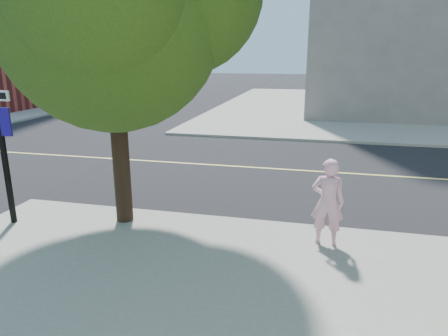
# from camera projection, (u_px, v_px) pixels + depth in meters

# --- Properties ---
(ground) EXTENTS (140.00, 140.00, 0.00)m
(ground) POSITION_uv_depth(u_px,v_px,m) (68.00, 207.00, 9.81)
(ground) COLOR black
(ground) RESTS_ON ground
(road_ew) EXTENTS (140.00, 9.00, 0.01)m
(road_ew) POSITION_uv_depth(u_px,v_px,m) (144.00, 161.00, 14.02)
(road_ew) COLOR black
(road_ew) RESTS_ON ground
(sidewalk_ne) EXTENTS (29.00, 25.00, 0.12)m
(sidewalk_ne) POSITION_uv_depth(u_px,v_px,m) (438.00, 109.00, 26.97)
(sidewalk_ne) COLOR gray
(sidewalk_ne) RESTS_ON ground
(man_on_phone) EXTENTS (0.63, 0.43, 1.65)m
(man_on_phone) POSITION_uv_depth(u_px,v_px,m) (328.00, 202.00, 7.44)
(man_on_phone) COLOR #F2AEC1
(man_on_phone) RESTS_ON sidewalk_se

